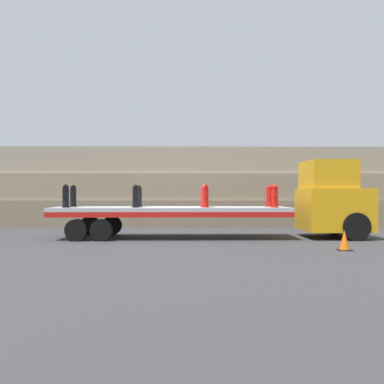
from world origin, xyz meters
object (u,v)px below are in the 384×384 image
(fire_hydrant_black_far_1, at_px, (139,196))
(fire_hydrant_red_near_3, at_px, (275,196))
(flatbed_trailer, at_px, (158,213))
(fire_hydrant_black_near_1, at_px, (136,196))
(fire_hydrant_black_near_0, at_px, (66,196))
(fire_hydrant_red_far_2, at_px, (204,196))
(traffic_cone, at_px, (344,240))
(truck_cab, at_px, (334,200))
(fire_hydrant_red_near_2, at_px, (205,196))
(fire_hydrant_red_far_3, at_px, (269,196))
(fire_hydrant_black_far_0, at_px, (73,196))

(fire_hydrant_black_far_1, xyz_separation_m, fire_hydrant_red_near_3, (5.37, -1.09, 0.00))
(flatbed_trailer, relative_size, fire_hydrant_black_near_1, 10.35)
(fire_hydrant_black_near_0, height_order, fire_hydrant_red_far_2, same)
(fire_hydrant_red_near_3, height_order, traffic_cone, fire_hydrant_red_near_3)
(fire_hydrant_black_far_1, bearing_deg, truck_cab, -3.97)
(fire_hydrant_black_near_0, height_order, fire_hydrant_black_far_1, same)
(fire_hydrant_red_near_2, relative_size, traffic_cone, 1.41)
(fire_hydrant_red_near_2, xyz_separation_m, fire_hydrant_red_far_3, (2.68, 1.09, 0.00))
(fire_hydrant_black_far_0, relative_size, fire_hydrant_red_near_3, 1.00)
(fire_hydrant_black_far_0, xyz_separation_m, fire_hydrant_red_near_2, (5.37, -1.09, 0.00))
(fire_hydrant_red_far_2, xyz_separation_m, fire_hydrant_red_near_3, (2.68, -1.09, 0.00))
(fire_hydrant_red_near_3, relative_size, fire_hydrant_red_far_3, 1.00)
(fire_hydrant_black_near_1, distance_m, fire_hydrant_red_near_3, 5.37)
(fire_hydrant_red_near_2, height_order, fire_hydrant_red_far_3, same)
(flatbed_trailer, relative_size, fire_hydrant_red_near_2, 10.35)
(truck_cab, bearing_deg, flatbed_trailer, 180.00)
(fire_hydrant_red_near_2, xyz_separation_m, traffic_cone, (4.16, -3.31, -1.35))
(flatbed_trailer, bearing_deg, truck_cab, 0.00)
(fire_hydrant_red_near_2, distance_m, traffic_cone, 5.48)
(flatbed_trailer, xyz_separation_m, fire_hydrant_black_near_0, (-3.49, -0.55, 0.65))
(fire_hydrant_black_near_1, height_order, fire_hydrant_black_far_1, same)
(fire_hydrant_black_near_0, xyz_separation_m, fire_hydrant_red_far_3, (8.05, 1.09, 0.00))
(fire_hydrant_black_far_0, distance_m, fire_hydrant_red_far_3, 8.05)
(flatbed_trailer, distance_m, traffic_cone, 7.20)
(fire_hydrant_black_near_1, xyz_separation_m, fire_hydrant_red_near_3, (5.37, 0.00, 0.00))
(truck_cab, distance_m, flatbed_trailer, 7.09)
(fire_hydrant_black_far_1, bearing_deg, fire_hydrant_red_near_3, -11.51)
(fire_hydrant_red_far_3, bearing_deg, flatbed_trailer, -173.17)
(truck_cab, height_order, fire_hydrant_red_near_3, truck_cab)
(fire_hydrant_black_far_0, distance_m, fire_hydrant_black_near_1, 2.90)
(fire_hydrant_black_far_1, bearing_deg, fire_hydrant_red_far_3, 0.00)
(fire_hydrant_red_far_2, height_order, traffic_cone, fire_hydrant_red_far_2)
(truck_cab, xyz_separation_m, fire_hydrant_red_near_3, (-2.51, -0.55, 0.17))
(flatbed_trailer, relative_size, fire_hydrant_black_far_1, 10.35)
(fire_hydrant_black_near_1, relative_size, fire_hydrant_red_far_2, 1.00)
(fire_hydrant_red_far_3, bearing_deg, fire_hydrant_black_far_1, 180.00)
(truck_cab, relative_size, fire_hydrant_black_near_1, 3.42)
(fire_hydrant_red_near_2, bearing_deg, truck_cab, 6.01)
(fire_hydrant_black_near_1, height_order, fire_hydrant_red_near_3, same)
(fire_hydrant_black_near_1, distance_m, fire_hydrant_red_near_2, 2.68)
(fire_hydrant_red_near_2, bearing_deg, flatbed_trailer, 163.78)
(truck_cab, relative_size, fire_hydrant_black_far_0, 3.42)
(fire_hydrant_black_near_1, distance_m, traffic_cone, 7.72)
(truck_cab, distance_m, fire_hydrant_black_near_1, 7.90)
(traffic_cone, bearing_deg, fire_hydrant_black_far_0, 155.22)
(fire_hydrant_red_far_2, bearing_deg, fire_hydrant_red_far_3, 0.00)
(fire_hydrant_black_far_0, bearing_deg, truck_cab, -2.96)
(traffic_cone, bearing_deg, fire_hydrant_red_near_3, 114.07)
(flatbed_trailer, relative_size, fire_hydrant_black_far_0, 10.35)
(fire_hydrant_black_near_0, distance_m, fire_hydrant_red_near_3, 8.05)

